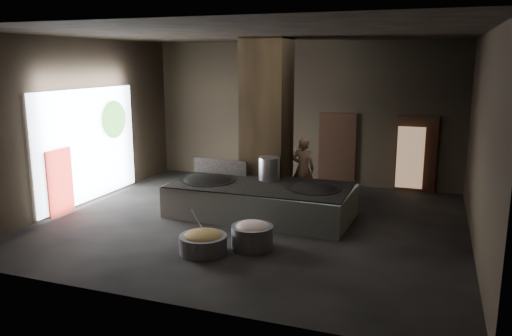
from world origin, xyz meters
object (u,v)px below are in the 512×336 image
at_px(cook, 303,169).
at_px(wok_left, 208,183).
at_px(wok_right, 313,191).
at_px(veg_basin, 203,244).
at_px(stock_pot, 269,169).
at_px(hearth_platform, 260,201).
at_px(meat_basin, 252,237).

bearing_deg(cook, wok_left, 46.19).
height_order(wok_right, veg_basin, wok_right).
height_order(stock_pot, cook, cook).
distance_m(stock_pot, veg_basin, 3.46).
height_order(wok_left, stock_pot, stock_pot).
bearing_deg(hearth_platform, stock_pot, 86.90).
xyz_separation_m(wok_left, stock_pot, (1.50, 0.60, 0.38)).
distance_m(hearth_platform, meat_basin, 2.27).
xyz_separation_m(wok_right, cook, (-0.74, 1.87, 0.14)).
bearing_deg(veg_basin, stock_pot, 84.27).
bearing_deg(cook, wok_right, 114.01).
distance_m(wok_right, stock_pot, 1.44).
xyz_separation_m(wok_left, veg_basin, (1.17, -2.71, -0.57)).
distance_m(wok_left, stock_pot, 1.66).
xyz_separation_m(wok_left, cook, (2.06, 1.97, 0.14)).
xyz_separation_m(veg_basin, meat_basin, (0.87, 0.58, 0.06)).
distance_m(cook, veg_basin, 4.82).
relative_size(wok_right, stock_pot, 2.25).
bearing_deg(meat_basin, hearth_platform, 104.97).
xyz_separation_m(hearth_platform, meat_basin, (0.58, -2.19, -0.15)).
bearing_deg(wok_right, wok_left, -177.95).
xyz_separation_m(stock_pot, meat_basin, (0.53, -2.74, -0.89)).
height_order(wok_left, cook, cook).
distance_m(hearth_platform, veg_basin, 2.79).
height_order(stock_pot, veg_basin, stock_pot).
xyz_separation_m(hearth_platform, stock_pot, (0.05, 0.55, 0.73)).
bearing_deg(hearth_platform, meat_basin, -72.93).
bearing_deg(wok_left, cook, 43.78).
relative_size(stock_pot, meat_basin, 0.67).
bearing_deg(hearth_platform, veg_basin, -93.74).
xyz_separation_m(cook, meat_basin, (-0.02, -4.11, -0.64)).
distance_m(hearth_platform, wok_left, 1.49).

